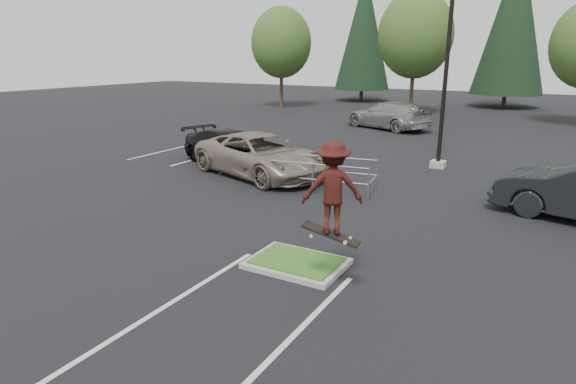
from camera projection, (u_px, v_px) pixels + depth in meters
The scene contains 13 objects.
ground at pixel (297, 266), 11.31m from camera, with size 120.00×120.00×0.00m, color black.
grass_median at pixel (297, 263), 11.28m from camera, with size 2.20×1.60×0.16m.
stall_lines at pixel (345, 195), 16.98m from camera, with size 22.62×17.60×0.01m.
light_pole at pixel (447, 60), 19.84m from camera, with size 0.70×0.60×10.12m.
decid_a at pixel (281, 45), 43.41m from camera, with size 5.44×5.44×8.91m.
decid_b at pixel (415, 38), 38.00m from camera, with size 5.89×5.89×9.64m.
conif_a at pixel (364, 31), 49.42m from camera, with size 5.72×5.72×13.00m.
conif_b at pixel (514, 19), 42.98m from camera, with size 6.38×6.38×14.50m.
cart_corral at pixel (307, 169), 17.66m from camera, with size 4.21×2.03×1.15m.
skateboarder at pixel (332, 188), 9.46m from camera, with size 1.39×1.19×2.08m.
car_l_tan at pixel (259, 155), 19.56m from camera, with size 2.83×6.13×1.70m, color gray.
car_l_black at pixel (228, 147), 21.70m from camera, with size 2.13×5.23×1.52m, color black.
car_far_silver at pixel (390, 115), 31.82m from camera, with size 2.48×6.10×1.77m, color gray.
Camera 1 is at (4.95, -9.13, 4.79)m, focal length 30.00 mm.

